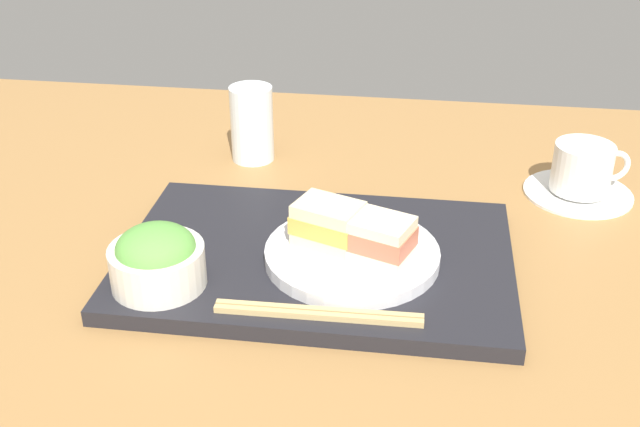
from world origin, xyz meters
TOP-DOWN VIEW (x-y plane):
  - ground_plane at (0.00, 0.00)cm, footprint 140.00×100.00cm
  - serving_tray at (0.33, -6.96)cm, footprint 45.23×30.26cm
  - sandwich_plate at (4.22, -8.20)cm, footprint 20.02×20.02cm
  - sandwich_near at (1.31, -7.14)cm, footprint 9.00×7.72cm
  - sandwich_far at (7.13, -9.25)cm, footprint 8.93×7.64cm
  - salad_bowl at (-16.11, -15.91)cm, footprint 10.35×10.35cm
  - chopsticks_pair at (1.90, -19.36)cm, footprint 21.62×2.00cm
  - coffee_cup at (33.20, 16.11)cm, footprint 14.73×14.73cm
  - drinking_glass at (-13.80, 21.41)cm, footprint 6.34×6.34cm

SIDE VIEW (x-z plane):
  - ground_plane at x=0.00cm, z-range -3.00..0.00cm
  - serving_tray at x=0.33cm, z-range 0.00..1.91cm
  - chopsticks_pair at x=1.90cm, z-range 1.91..2.61cm
  - sandwich_plate at x=4.22cm, z-range 1.91..3.41cm
  - coffee_cup at x=33.20cm, z-range -0.51..6.89cm
  - salad_bowl at x=-16.11cm, z-range 1.68..8.62cm
  - drinking_glass at x=-13.80cm, z-range 0.00..11.28cm
  - sandwich_far at x=7.13cm, z-range 3.41..8.16cm
  - sandwich_near at x=1.31cm, z-range 3.41..8.46cm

